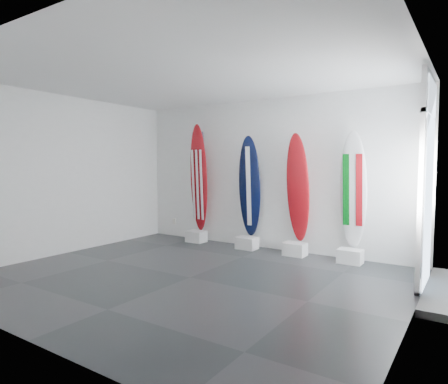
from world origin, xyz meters
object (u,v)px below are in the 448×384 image
Objects in this scene: surfboard_navy at (250,187)px; surfboard_swiss at (298,188)px; surfboard_usa at (199,178)px; surfboard_italy at (353,190)px.

surfboard_navy is 1.03m from surfboard_swiss.
surfboard_usa reaches higher than surfboard_italy.
surfboard_swiss is 1.01× the size of surfboard_italy.
surfboard_swiss is (2.32, 0.00, -0.15)m from surfboard_usa.
surfboard_swiss is 1.01m from surfboard_italy.
surfboard_navy is (1.28, 0.00, -0.15)m from surfboard_usa.
surfboard_usa is 1.15× the size of surfboard_navy.
surfboard_navy is 1.00× the size of surfboard_italy.
surfboard_swiss is (1.03, 0.00, 0.00)m from surfboard_navy.
surfboard_navy is 2.05m from surfboard_italy.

